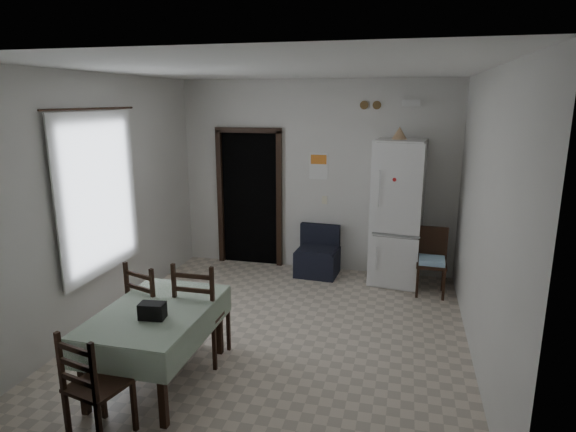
{
  "coord_description": "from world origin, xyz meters",
  "views": [
    {
      "loc": [
        1.32,
        -4.89,
        2.6
      ],
      "look_at": [
        0.0,
        0.5,
        1.25
      ],
      "focal_mm": 30.0,
      "sensor_mm": 36.0,
      "label": 1
    }
  ],
  "objects_px": {
    "fridge": "(397,213)",
    "corner_chair": "(432,262)",
    "dining_chair_far_right": "(202,309)",
    "dining_chair_near_head": "(98,384)",
    "dining_table": "(158,345)",
    "dining_chair_far_left": "(156,307)",
    "navy_seat": "(317,251)"
  },
  "relations": [
    {
      "from": "navy_seat",
      "to": "corner_chair",
      "type": "relative_size",
      "value": 0.81
    },
    {
      "from": "fridge",
      "to": "dining_table",
      "type": "bearing_deg",
      "value": -116.42
    },
    {
      "from": "corner_chair",
      "to": "dining_chair_near_head",
      "type": "xyz_separation_m",
      "value": [
        -2.62,
        -3.6,
        0.02
      ]
    },
    {
      "from": "corner_chair",
      "to": "dining_chair_far_left",
      "type": "height_order",
      "value": "dining_chair_far_left"
    },
    {
      "from": "fridge",
      "to": "dining_chair_far_right",
      "type": "height_order",
      "value": "fridge"
    },
    {
      "from": "navy_seat",
      "to": "dining_chair_near_head",
      "type": "distance_m",
      "value": 4.1
    },
    {
      "from": "corner_chair",
      "to": "dining_chair_far_left",
      "type": "distance_m",
      "value": 3.66
    },
    {
      "from": "fridge",
      "to": "corner_chair",
      "type": "relative_size",
      "value": 2.27
    },
    {
      "from": "fridge",
      "to": "dining_table",
      "type": "relative_size",
      "value": 1.47
    },
    {
      "from": "dining_chair_near_head",
      "to": "dining_table",
      "type": "bearing_deg",
      "value": -80.33
    },
    {
      "from": "fridge",
      "to": "navy_seat",
      "type": "distance_m",
      "value": 1.32
    },
    {
      "from": "fridge",
      "to": "dining_chair_far_left",
      "type": "bearing_deg",
      "value": -124.49
    },
    {
      "from": "dining_chair_near_head",
      "to": "navy_seat",
      "type": "bearing_deg",
      "value": -90.78
    },
    {
      "from": "corner_chair",
      "to": "fridge",
      "type": "bearing_deg",
      "value": 144.37
    },
    {
      "from": "fridge",
      "to": "dining_chair_far_right",
      "type": "distance_m",
      "value": 3.27
    },
    {
      "from": "dining_chair_far_right",
      "to": "navy_seat",
      "type": "bearing_deg",
      "value": -105.13
    },
    {
      "from": "dining_table",
      "to": "dining_chair_near_head",
      "type": "bearing_deg",
      "value": -93.42
    },
    {
      "from": "navy_seat",
      "to": "dining_chair_far_left",
      "type": "relative_size",
      "value": 0.72
    },
    {
      "from": "navy_seat",
      "to": "dining_table",
      "type": "height_order",
      "value": "navy_seat"
    },
    {
      "from": "dining_chair_far_left",
      "to": "fridge",
      "type": "bearing_deg",
      "value": -113.01
    },
    {
      "from": "navy_seat",
      "to": "dining_chair_near_head",
      "type": "relative_size",
      "value": 0.78
    },
    {
      "from": "navy_seat",
      "to": "dining_chair_far_right",
      "type": "relative_size",
      "value": 0.69
    },
    {
      "from": "dining_chair_far_right",
      "to": "dining_chair_near_head",
      "type": "bearing_deg",
      "value": 77.22
    },
    {
      "from": "dining_chair_far_left",
      "to": "dining_chair_near_head",
      "type": "relative_size",
      "value": 1.08
    },
    {
      "from": "dining_chair_near_head",
      "to": "corner_chair",
      "type": "bearing_deg",
      "value": -112.93
    },
    {
      "from": "dining_chair_far_right",
      "to": "dining_chair_near_head",
      "type": "height_order",
      "value": "dining_chair_far_right"
    },
    {
      "from": "dining_table",
      "to": "dining_chair_far_right",
      "type": "relative_size",
      "value": 1.31
    },
    {
      "from": "navy_seat",
      "to": "fridge",
      "type": "bearing_deg",
      "value": 3.56
    },
    {
      "from": "fridge",
      "to": "dining_chair_near_head",
      "type": "bearing_deg",
      "value": -111.15
    },
    {
      "from": "fridge",
      "to": "dining_chair_far_left",
      "type": "relative_size",
      "value": 2.03
    },
    {
      "from": "fridge",
      "to": "dining_chair_far_left",
      "type": "distance_m",
      "value": 3.6
    },
    {
      "from": "corner_chair",
      "to": "dining_table",
      "type": "xyz_separation_m",
      "value": [
        -2.57,
        -2.77,
        -0.09
      ]
    }
  ]
}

